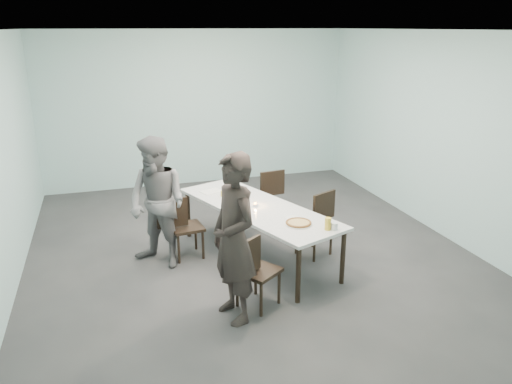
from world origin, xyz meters
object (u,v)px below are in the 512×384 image
object	(u,v)px
chair_near_left	(254,268)
tealight	(255,205)
pizza	(299,223)
amber_tumbler	(223,194)
diner_near	(234,239)
diner_far	(158,203)
beer_glass	(328,224)
side_plate	(293,218)
table	(258,210)
chair_far_right	(266,194)
chair_far_left	(181,223)
water_tumbler	(334,226)
chair_near_right	(318,219)

from	to	relation	value
chair_near_left	tealight	xyz separation A→B (m)	(0.40, 1.24, 0.27)
pizza	amber_tumbler	bearing A→B (deg)	115.61
diner_near	pizza	distance (m)	1.14
diner_far	beer_glass	distance (m)	2.21
chair_near_left	side_plate	world-z (taller)	chair_near_left
table	chair_near_left	xyz separation A→B (m)	(-0.43, -1.23, -0.19)
table	side_plate	world-z (taller)	side_plate
diner_far	tealight	distance (m)	1.29
side_plate	chair_far_right	bearing A→B (deg)	82.84
chair_far_right	chair_far_left	bearing A→B (deg)	21.13
side_plate	amber_tumbler	world-z (taller)	amber_tumbler
table	water_tumbler	size ratio (longest dim) A/B	30.56
chair_near_right	pizza	xyz separation A→B (m)	(-0.57, -0.66, 0.27)
chair_far_left	side_plate	bearing A→B (deg)	-40.40
tealight	pizza	bearing A→B (deg)	-67.76
beer_glass	chair_far_left	bearing A→B (deg)	139.16
chair_far_right	diner_near	size ratio (longest dim) A/B	0.47
chair_far_left	amber_tumbler	world-z (taller)	chair_far_left
chair_near_left	amber_tumbler	world-z (taller)	chair_near_left
chair_far_left	side_plate	distance (m)	1.57
diner_near	chair_near_right	bearing A→B (deg)	114.73
chair_far_right	beer_glass	bearing A→B (deg)	83.29
diner_far	tealight	bearing A→B (deg)	39.54
diner_far	amber_tumbler	size ratio (longest dim) A/B	21.69
water_tumbler	tealight	world-z (taller)	water_tumbler
chair_far_left	beer_glass	world-z (taller)	beer_glass
amber_tumbler	diner_near	bearing A→B (deg)	-100.18
side_plate	beer_glass	xyz separation A→B (m)	(0.26, -0.46, 0.07)
chair_far_left	pizza	distance (m)	1.69
table	pizza	size ratio (longest dim) A/B	8.09
chair_near_right	amber_tumbler	size ratio (longest dim) A/B	10.88
chair_near_right	tealight	world-z (taller)	chair_near_right
water_tumbler	diner_near	bearing A→B (deg)	-167.26
chair_near_right	pizza	distance (m)	0.91
diner_far	beer_glass	world-z (taller)	diner_far
beer_glass	water_tumbler	distance (m)	0.08
diner_far	tealight	xyz separation A→B (m)	(1.27, -0.18, -0.10)
chair_far_left	chair_far_right	bearing A→B (deg)	22.81
side_plate	beer_glass	bearing A→B (deg)	-60.70
chair_near_left	diner_near	world-z (taller)	diner_near
diner_near	diner_far	world-z (taller)	diner_near
chair_far_left	amber_tumbler	bearing A→B (deg)	12.98
diner_near	diner_far	distance (m)	1.65
beer_glass	tealight	world-z (taller)	beer_glass
chair_near_left	beer_glass	world-z (taller)	beer_glass
diner_far	pizza	size ratio (longest dim) A/B	5.10
diner_far	water_tumbler	xyz separation A→B (m)	(1.92, -1.23, -0.07)
water_tumbler	diner_far	bearing A→B (deg)	147.35
diner_far	beer_glass	size ratio (longest dim) A/B	11.57
side_plate	amber_tumbler	xyz separation A→B (m)	(-0.63, 1.10, 0.04)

